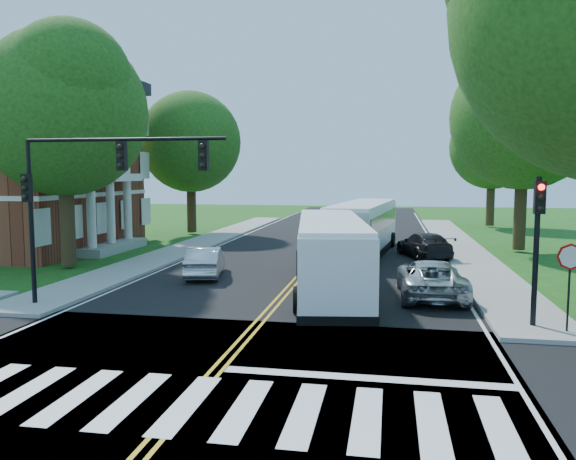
% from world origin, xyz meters
% --- Properties ---
extents(ground, '(140.00, 140.00, 0.00)m').
position_xyz_m(ground, '(0.00, 0.00, 0.00)').
color(ground, '#134D13').
rests_on(ground, ground).
extents(road, '(14.00, 96.00, 0.01)m').
position_xyz_m(road, '(0.00, 18.00, 0.01)').
color(road, black).
rests_on(road, ground).
extents(cross_road, '(60.00, 12.00, 0.01)m').
position_xyz_m(cross_road, '(0.00, 0.00, 0.01)').
color(cross_road, black).
rests_on(cross_road, ground).
extents(center_line, '(0.36, 70.00, 0.01)m').
position_xyz_m(center_line, '(0.00, 22.00, 0.01)').
color(center_line, gold).
rests_on(center_line, road).
extents(edge_line_w, '(0.12, 70.00, 0.01)m').
position_xyz_m(edge_line_w, '(-6.80, 22.00, 0.01)').
color(edge_line_w, silver).
rests_on(edge_line_w, road).
extents(edge_line_e, '(0.12, 70.00, 0.01)m').
position_xyz_m(edge_line_e, '(6.80, 22.00, 0.01)').
color(edge_line_e, silver).
rests_on(edge_line_e, road).
extents(crosswalk, '(12.60, 3.00, 0.01)m').
position_xyz_m(crosswalk, '(0.00, -0.50, 0.02)').
color(crosswalk, silver).
rests_on(crosswalk, road).
extents(stop_bar, '(6.60, 0.40, 0.01)m').
position_xyz_m(stop_bar, '(3.50, 1.60, 0.02)').
color(stop_bar, silver).
rests_on(stop_bar, road).
extents(sidewalk_nw, '(2.60, 40.00, 0.15)m').
position_xyz_m(sidewalk_nw, '(-8.30, 25.00, 0.07)').
color(sidewalk_nw, gray).
rests_on(sidewalk_nw, ground).
extents(sidewalk_ne, '(2.60, 40.00, 0.15)m').
position_xyz_m(sidewalk_ne, '(8.30, 25.00, 0.07)').
color(sidewalk_ne, gray).
rests_on(sidewalk_ne, ground).
extents(tree_west_near, '(8.00, 8.00, 11.40)m').
position_xyz_m(tree_west_near, '(-11.50, 14.00, 7.53)').
color(tree_west_near, black).
rests_on(tree_west_near, ground).
extents(tree_west_far, '(7.60, 7.60, 10.67)m').
position_xyz_m(tree_west_far, '(-11.00, 30.00, 7.00)').
color(tree_west_far, black).
rests_on(tree_west_far, ground).
extents(tree_east_mid, '(8.40, 8.40, 11.93)m').
position_xyz_m(tree_east_mid, '(11.50, 24.00, 7.86)').
color(tree_east_mid, black).
rests_on(tree_east_mid, ground).
extents(tree_east_far, '(7.20, 7.20, 10.34)m').
position_xyz_m(tree_east_far, '(12.50, 40.00, 6.86)').
color(tree_east_far, black).
rests_on(tree_east_far, ground).
extents(signal_nw, '(7.15, 0.46, 5.66)m').
position_xyz_m(signal_nw, '(-5.86, 6.43, 4.38)').
color(signal_nw, black).
rests_on(signal_nw, ground).
extents(signal_ne, '(0.30, 0.46, 4.40)m').
position_xyz_m(signal_ne, '(8.20, 6.44, 2.96)').
color(signal_ne, black).
rests_on(signal_ne, ground).
extents(stop_sign, '(0.76, 0.08, 2.53)m').
position_xyz_m(stop_sign, '(9.00, 5.98, 2.03)').
color(stop_sign, black).
rests_on(stop_sign, ground).
extents(bus_lead, '(4.03, 11.40, 2.89)m').
position_xyz_m(bus_lead, '(1.70, 10.75, 1.54)').
color(bus_lead, white).
rests_on(bus_lead, road).
extents(bus_follow, '(3.80, 11.65, 2.96)m').
position_xyz_m(bus_follow, '(2.46, 21.48, 1.57)').
color(bus_follow, white).
rests_on(bus_follow, road).
extents(hatchback, '(2.23, 4.28, 1.34)m').
position_xyz_m(hatchback, '(-4.17, 13.01, 0.68)').
color(hatchback, silver).
rests_on(hatchback, road).
extents(suv, '(2.51, 5.15, 1.41)m').
position_xyz_m(suv, '(5.51, 10.50, 0.72)').
color(suv, '#B7BABE').
rests_on(suv, road).
extents(dark_sedan, '(3.25, 5.15, 1.39)m').
position_xyz_m(dark_sedan, '(5.86, 20.66, 0.71)').
color(dark_sedan, black).
rests_on(dark_sedan, road).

